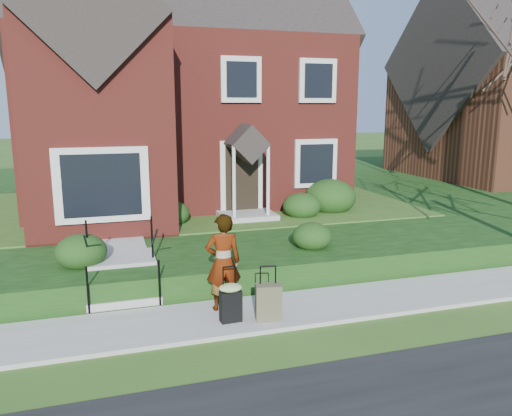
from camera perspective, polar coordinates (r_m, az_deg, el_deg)
name	(u,v)px	position (r m, az deg, el deg)	size (l,w,h in m)	color
ground	(265,315)	(9.57, 1.06, -12.08)	(120.00, 120.00, 0.00)	#2D5119
sidewalk	(265,313)	(9.55, 1.06, -11.86)	(60.00, 1.60, 0.08)	#9E9B93
terrace	(275,194)	(20.68, 2.20, 1.65)	(44.00, 20.00, 0.60)	black
walkway	(117,230)	(13.71, -15.61, -2.43)	(1.20, 6.00, 0.06)	#9E9B93
main_house	(174,65)	(18.18, -9.38, 15.87)	(10.40, 10.20, 9.40)	maroon
front_steps	(122,273)	(10.72, -15.04, -7.15)	(1.40, 2.02, 1.50)	#9E9B93
foundation_shrubs	(242,207)	(13.99, -1.60, 0.07)	(9.54, 4.97, 1.13)	black
woman	(223,262)	(9.32, -3.76, -6.19)	(0.67, 0.44, 1.84)	#999999
suitcase_black	(231,300)	(8.97, -2.92, -10.50)	(0.43, 0.36, 1.01)	black
suitcase_olive	(268,302)	(9.04, 1.43, -10.71)	(0.50, 0.33, 0.99)	brown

